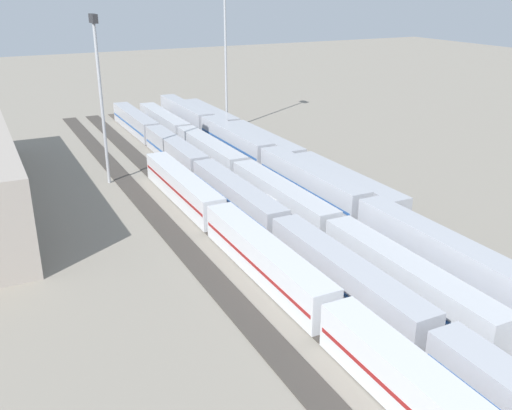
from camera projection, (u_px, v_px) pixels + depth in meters
The scene contains 14 objects.
ground_plane at pixel (265, 216), 73.00m from camera, with size 400.00×400.00×0.00m, color gray.
track_bed_0 at pixel (346, 200), 78.21m from camera, with size 140.00×2.80×0.12m, color #4C443D.
track_bed_1 at pixel (315, 206), 76.12m from camera, with size 140.00×2.80×0.12m, color #3D3833.
track_bed_2 at pixel (282, 212), 74.03m from camera, with size 140.00×2.80×0.12m, color #3D3833.
track_bed_3 at pixel (247, 219), 71.93m from camera, with size 140.00×2.80×0.12m, color #4C443D.
track_bed_4 at pixel (211, 226), 69.84m from camera, with size 140.00×2.80×0.12m, color #3D3833.
track_bed_5 at pixel (172, 233), 67.75m from camera, with size 140.00×2.80×0.12m, color #3D3833.
train_on_track_2 at pixel (241, 172), 83.62m from camera, with size 95.60×3.06×3.80m.
train_on_track_3 at pixel (236, 197), 73.97m from camera, with size 119.80×3.06×3.80m.
train_on_track_1 at pixel (310, 185), 76.30m from camera, with size 119.80×3.06×5.00m.
train_on_track_4 at pixel (264, 258), 57.25m from camera, with size 71.40×3.06×3.80m.
train_on_track_0 at pixel (264, 145), 97.76m from camera, with size 71.40×3.00×3.80m.
light_mast_0 at pixel (225, 35), 109.70m from camera, with size 2.80×0.70×29.64m.
light_mast_1 at pixel (99, 77), 79.65m from camera, with size 2.80×0.70×24.03m.
Camera 1 is at (-59.84, 31.36, 27.73)m, focal length 39.99 mm.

